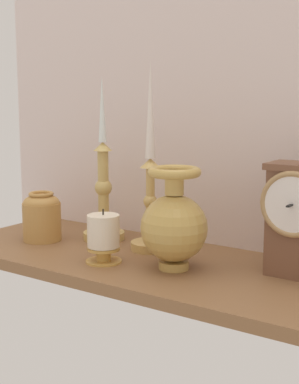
% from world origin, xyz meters
% --- Properties ---
extents(ground_plane, '(1.00, 0.36, 0.02)m').
position_xyz_m(ground_plane, '(0.00, 0.00, -0.01)').
color(ground_plane, brown).
extents(back_wall, '(1.20, 0.02, 0.65)m').
position_xyz_m(back_wall, '(0.00, 0.18, 0.33)').
color(back_wall, beige).
rests_on(back_wall, ground_plane).
extents(mantel_clock, '(0.12, 0.10, 0.21)m').
position_xyz_m(mantel_clock, '(0.26, 0.06, 0.11)').
color(mantel_clock, brown).
rests_on(mantel_clock, ground_plane).
extents(candlestick_tall_left, '(0.09, 0.09, 0.41)m').
position_xyz_m(candlestick_tall_left, '(-0.07, 0.06, 0.14)').
color(candlestick_tall_left, tan).
rests_on(candlestick_tall_left, ground_plane).
extents(candlestick_tall_center, '(0.10, 0.10, 0.38)m').
position_xyz_m(candlestick_tall_center, '(-0.21, 0.07, 0.11)').
color(candlestick_tall_center, tan).
rests_on(candlestick_tall_center, ground_plane).
extents(brass_vase_bulbous, '(0.13, 0.13, 0.20)m').
position_xyz_m(brass_vase_bulbous, '(0.05, -0.03, 0.09)').
color(brass_vase_bulbous, tan).
rests_on(brass_vase_bulbous, ground_plane).
extents(brass_vase_jar, '(0.09, 0.09, 0.11)m').
position_xyz_m(brass_vase_jar, '(-0.32, -0.02, 0.06)').
color(brass_vase_jar, '#B98543').
rests_on(brass_vase_jar, ground_plane).
extents(pillar_candle_front, '(0.07, 0.07, 0.11)m').
position_xyz_m(pillar_candle_front, '(-0.09, -0.08, 0.05)').
color(pillar_candle_front, gold).
rests_on(pillar_candle_front, ground_plane).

